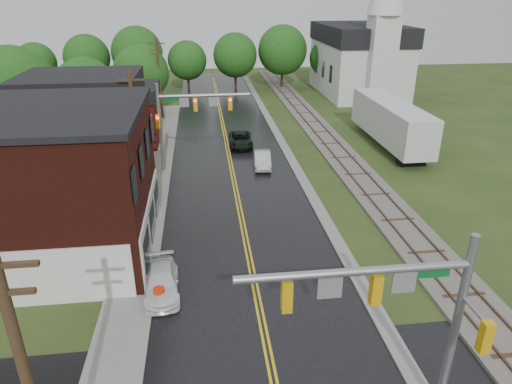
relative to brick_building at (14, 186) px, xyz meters
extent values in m
cube|color=black|center=(12.48, 15.00, -4.15)|extent=(10.00, 90.00, 0.02)
cube|color=gray|center=(17.88, 20.00, -4.15)|extent=(0.80, 70.00, 0.12)
cube|color=gray|center=(6.28, 10.00, -4.15)|extent=(2.40, 50.00, 0.12)
cube|color=#42140E|center=(-0.02, 0.00, -0.15)|extent=(14.00, 10.00, 8.00)
cube|color=silver|center=(7.03, 0.00, -2.65)|extent=(0.10, 9.50, 3.00)
cube|color=tan|center=(1.48, 11.00, -0.95)|extent=(8.00, 7.00, 6.40)
cube|color=#3F0F0C|center=(2.48, 20.00, -1.95)|extent=(7.00, 6.00, 4.40)
cube|color=silver|center=(32.48, 40.00, -0.65)|extent=(10.00, 16.00, 7.00)
cube|color=black|center=(32.48, 40.00, 4.05)|extent=(10.40, 16.40, 2.40)
cube|color=silver|center=(32.48, 32.00, 1.35)|extent=(3.20, 3.20, 11.00)
cube|color=#59544C|center=(22.48, 20.00, -4.05)|extent=(3.20, 80.00, 0.20)
cube|color=#4C3828|center=(21.76, 20.00, -3.91)|extent=(0.10, 80.00, 0.12)
cube|color=#4C3828|center=(23.20, 20.00, -3.91)|extent=(0.10, 80.00, 0.12)
cylinder|color=gray|center=(18.08, -13.00, -0.55)|extent=(0.28, 0.28, 7.20)
cylinder|color=gray|center=(14.48, -13.00, 2.05)|extent=(7.20, 0.26, 0.26)
cube|color=orange|center=(15.20, -13.00, 1.35)|extent=(0.32, 0.30, 1.05)
cube|color=orange|center=(12.47, -13.00, 1.35)|extent=(0.32, 0.30, 1.05)
cube|color=gray|center=(16.07, -13.00, 1.55)|extent=(0.75, 0.06, 0.75)
cube|color=gray|center=(13.76, -13.00, 1.55)|extent=(0.75, 0.06, 0.75)
cube|color=#0C5926|center=(16.79, -13.00, 1.80)|extent=(1.40, 0.04, 0.30)
cylinder|color=gray|center=(6.88, 12.00, -0.55)|extent=(0.28, 0.28, 7.20)
cylinder|color=gray|center=(10.48, 12.00, 2.05)|extent=(7.20, 0.26, 0.26)
cube|color=orange|center=(9.76, 12.00, 1.35)|extent=(0.32, 0.30, 1.05)
cube|color=orange|center=(12.50, 12.00, 1.35)|extent=(0.32, 0.30, 1.05)
cube|color=gray|center=(8.90, 12.00, 1.55)|extent=(0.75, 0.06, 0.75)
cube|color=gray|center=(11.20, 12.00, 1.55)|extent=(0.75, 0.06, 0.75)
cube|color=#0C5926|center=(8.18, 12.00, 1.80)|extent=(1.40, 0.04, 0.30)
sphere|color=#FF0C0C|center=(9.76, 11.82, 1.68)|extent=(0.20, 0.20, 0.20)
cube|color=#382616|center=(5.68, -15.00, 3.55)|extent=(1.40, 0.12, 0.12)
cylinder|color=#382616|center=(5.68, 7.00, 0.35)|extent=(0.28, 0.28, 9.00)
cube|color=#382616|center=(5.68, 7.00, 4.25)|extent=(1.80, 0.12, 0.12)
cube|color=#382616|center=(5.68, 7.00, 3.55)|extent=(1.40, 0.12, 0.12)
cylinder|color=#382616|center=(5.68, 29.00, 0.35)|extent=(0.28, 0.28, 9.00)
cube|color=#382616|center=(5.68, 29.00, 4.25)|extent=(1.80, 0.12, 0.12)
cube|color=#382616|center=(5.68, 29.00, 3.55)|extent=(1.40, 0.12, 0.12)
cylinder|color=black|center=(-5.52, 17.00, -2.44)|extent=(0.36, 0.36, 3.42)
sphere|color=#1D4714|center=(-5.52, 17.00, 1.74)|extent=(7.60, 7.60, 7.60)
sphere|color=#1D4714|center=(-4.92, 16.60, 1.07)|extent=(5.32, 5.32, 5.32)
cylinder|color=black|center=(-1.52, 25.00, -2.80)|extent=(0.36, 0.36, 2.70)
sphere|color=#1D4714|center=(-1.52, 25.00, 0.50)|extent=(6.00, 6.00, 6.00)
sphere|color=#1D4714|center=(-0.92, 24.60, -0.03)|extent=(4.20, 4.20, 4.20)
cylinder|color=black|center=(3.48, 31.00, -2.71)|extent=(0.36, 0.36, 2.88)
sphere|color=#1D4714|center=(3.48, 31.00, 0.81)|extent=(6.40, 6.40, 6.40)
sphere|color=#1D4714|center=(4.08, 30.60, 0.25)|extent=(4.48, 4.48, 4.48)
imported|color=black|center=(13.79, 17.76, -3.51)|extent=(2.28, 4.67, 1.28)
imported|color=silver|center=(15.12, 12.07, -3.51)|extent=(1.71, 3.99, 1.28)
imported|color=white|center=(7.85, -4.72, -3.56)|extent=(1.97, 4.19, 1.18)
cube|color=black|center=(27.84, 11.05, -3.75)|extent=(2.22, 1.20, 0.80)
cylinder|color=gray|center=(27.84, 19.58, -3.75)|extent=(0.16, 0.16, 0.80)
cube|color=silver|center=(27.84, 16.17, -1.65)|extent=(2.98, 13.65, 3.41)
cylinder|color=red|center=(7.82, -5.78, -3.67)|extent=(0.61, 0.61, 0.96)
camera|label=1|loc=(10.24, -23.87, 9.67)|focal=32.00mm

